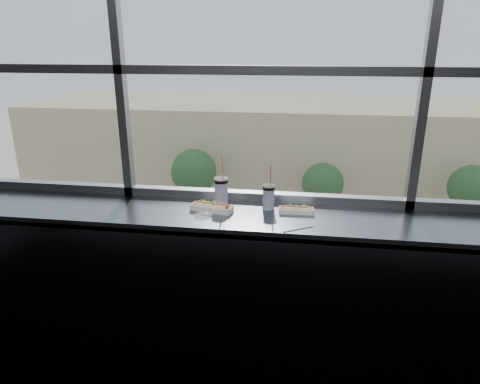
# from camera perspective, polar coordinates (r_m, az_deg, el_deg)

# --- Properties ---
(wall_back_lower) EXTENTS (6.00, 0.00, 6.00)m
(wall_back_lower) POSITION_cam_1_polar(r_m,az_deg,el_deg) (3.31, 2.95, -10.07)
(wall_back_lower) COLOR black
(wall_back_lower) RESTS_ON ground
(window_glass) EXTENTS (6.00, 0.00, 6.00)m
(window_glass) POSITION_cam_1_polar(r_m,az_deg,el_deg) (2.91, 3.62, 21.82)
(window_glass) COLOR silver
(window_glass) RESTS_ON ground
(window_mullions) EXTENTS (6.00, 0.08, 2.40)m
(window_mullions) POSITION_cam_1_polar(r_m,az_deg,el_deg) (2.89, 3.58, 21.84)
(window_mullions) COLOR gray
(window_mullions) RESTS_ON ground
(counter) EXTENTS (6.00, 0.55, 0.06)m
(counter) POSITION_cam_1_polar(r_m,az_deg,el_deg) (2.83, 2.59, -3.57)
(counter) COLOR slate
(counter) RESTS_ON ground
(counter_fascia) EXTENTS (6.00, 0.04, 1.04)m
(counter_fascia) POSITION_cam_1_polar(r_m,az_deg,el_deg) (2.86, 1.89, -15.22)
(counter_fascia) COLOR slate
(counter_fascia) RESTS_ON ground
(hotdog_tray_left) EXTENTS (0.29, 0.14, 0.07)m
(hotdog_tray_left) POSITION_cam_1_polar(r_m,az_deg,el_deg) (2.87, -3.78, -2.02)
(hotdog_tray_left) COLOR white
(hotdog_tray_left) RESTS_ON counter
(hotdog_tray_right) EXTENTS (0.23, 0.09, 0.06)m
(hotdog_tray_right) POSITION_cam_1_polar(r_m,az_deg,el_deg) (2.86, 7.52, -2.36)
(hotdog_tray_right) COLOR white
(hotdog_tray_right) RESTS_ON counter
(soda_cup_left) EXTENTS (0.10, 0.10, 0.37)m
(soda_cup_left) POSITION_cam_1_polar(r_m,az_deg,el_deg) (2.95, -2.52, 0.27)
(soda_cup_left) COLOR white
(soda_cup_left) RESTS_ON counter
(soda_cup_right) EXTENTS (0.09, 0.09, 0.32)m
(soda_cup_right) POSITION_cam_1_polar(r_m,az_deg,el_deg) (2.89, 3.83, -0.51)
(soda_cup_right) COLOR white
(soda_cup_right) RESTS_ON counter
(loose_straw) EXTENTS (0.18, 0.12, 0.01)m
(loose_straw) POSITION_cam_1_polar(r_m,az_deg,el_deg) (2.62, 7.80, -4.88)
(loose_straw) COLOR white
(loose_straw) RESTS_ON counter
(wrapper) EXTENTS (0.11, 0.08, 0.03)m
(wrapper) POSITION_cam_1_polar(r_m,az_deg,el_deg) (2.79, -4.87, -3.00)
(wrapper) COLOR silver
(wrapper) RESTS_ON counter
(plaza_ground) EXTENTS (120.00, 120.00, 0.00)m
(plaza_ground) POSITION_cam_1_polar(r_m,az_deg,el_deg) (48.21, 7.72, 3.13)
(plaza_ground) COLOR beige
(plaza_ground) RESTS_ON ground
(street_asphalt) EXTENTS (80.00, 10.00, 0.06)m
(street_asphalt) POSITION_cam_1_polar(r_m,az_deg,el_deg) (26.38, 6.79, -10.85)
(street_asphalt) COLOR black
(street_asphalt) RESTS_ON plaza_ground
(far_sidewalk) EXTENTS (80.00, 6.00, 0.04)m
(far_sidewalk) POSITION_cam_1_polar(r_m,az_deg,el_deg) (33.56, 7.25, -4.07)
(far_sidewalk) COLOR beige
(far_sidewalk) RESTS_ON plaza_ground
(far_building) EXTENTS (50.00, 14.00, 8.00)m
(far_building) POSITION_cam_1_polar(r_m,az_deg,el_deg) (41.89, 7.83, 6.34)
(far_building) COLOR tan
(far_building) RESTS_ON plaza_ground
(car_near_d) EXTENTS (3.21, 7.04, 2.30)m
(car_near_d) POSITION_cam_1_polar(r_m,az_deg,el_deg) (23.44, 25.36, -13.57)
(car_near_d) COLOR #B1BC93
(car_near_d) RESTS_ON street_asphalt
(car_far_c) EXTENTS (3.32, 7.09, 2.31)m
(car_far_c) POSITION_cam_1_polar(r_m,az_deg,el_deg) (31.39, 28.18, -5.64)
(car_far_c) COLOR beige
(car_far_c) RESTS_ON street_asphalt
(car_far_a) EXTENTS (3.10, 6.47, 2.10)m
(car_far_a) POSITION_cam_1_polar(r_m,az_deg,el_deg) (31.63, -13.75, -3.83)
(car_far_a) COLOR #323232
(car_far_a) RESTS_ON street_asphalt
(car_near_c) EXTENTS (3.57, 7.17, 2.30)m
(car_near_c) POSITION_cam_1_polar(r_m,az_deg,el_deg) (22.34, 7.87, -13.39)
(car_near_c) COLOR #9D4E27
(car_near_c) RESTS_ON street_asphalt
(car_near_b) EXTENTS (3.37, 6.45, 2.06)m
(car_near_b) POSITION_cam_1_polar(r_m,az_deg,el_deg) (23.47, -10.49, -12.17)
(car_near_b) COLOR black
(car_near_b) RESTS_ON street_asphalt
(car_far_b) EXTENTS (3.09, 6.75, 2.21)m
(car_far_b) POSITION_cam_1_polar(r_m,az_deg,el_deg) (29.50, 11.64, -5.27)
(car_far_b) COLOR #B93134
(car_far_b) RESTS_ON street_asphalt
(pedestrian_d) EXTENTS (0.99, 0.75, 2.24)m
(pedestrian_d) POSITION_cam_1_polar(r_m,az_deg,el_deg) (34.34, 25.93, -3.34)
(pedestrian_d) COLOR #66605B
(pedestrian_d) RESTS_ON far_sidewalk
(pedestrian_a) EXTENTS (0.73, 0.97, 2.19)m
(pedestrian_a) POSITION_cam_1_polar(r_m,az_deg,el_deg) (33.69, -0.91, -1.76)
(pedestrian_a) COLOR #66605B
(pedestrian_a) RESTS_ON far_sidewalk
(pedestrian_b) EXTENTS (0.89, 0.67, 2.00)m
(pedestrian_b) POSITION_cam_1_polar(r_m,az_deg,el_deg) (34.21, 5.60, -1.70)
(pedestrian_b) COLOR #66605B
(pedestrian_b) RESTS_ON far_sidewalk
(tree_left) EXTENTS (3.56, 3.56, 5.57)m
(tree_left) POSITION_cam_1_polar(r_m,az_deg,el_deg) (33.28, -6.17, 2.66)
(tree_left) COLOR #47382B
(tree_left) RESTS_ON far_sidewalk
(tree_center) EXTENTS (3.12, 3.12, 4.87)m
(tree_center) POSITION_cam_1_polar(r_m,az_deg,el_deg) (32.46, 10.97, 1.11)
(tree_center) COLOR #47382B
(tree_center) RESTS_ON far_sidewalk
(tree_right) EXTENTS (3.27, 3.27, 5.11)m
(tree_right) POSITION_cam_1_polar(r_m,az_deg,el_deg) (34.57, 28.50, 0.48)
(tree_right) COLOR #47382B
(tree_right) RESTS_ON far_sidewalk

